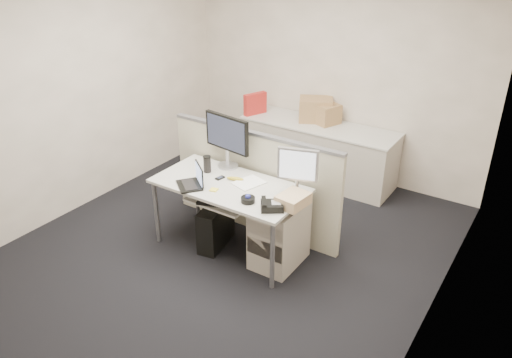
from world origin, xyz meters
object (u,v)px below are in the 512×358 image
Objects in this scene: laptop at (189,176)px; desk_phone at (272,206)px; desk at (229,190)px; monitor_main at (227,142)px.

laptop is 1.42× the size of desk_phone.
desk_phone is (0.90, 0.06, -0.07)m from laptop.
laptop is at bearing -140.97° from desk.
desk is 0.42m from laptop.
monitor_main is 0.59m from laptop.
laptop reaches higher than desk.
desk_phone reaches higher than desk.
desk_phone is at bearing 41.90° from laptop.
desk is 0.63m from desk_phone.
desk is 5.32× the size of laptop.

